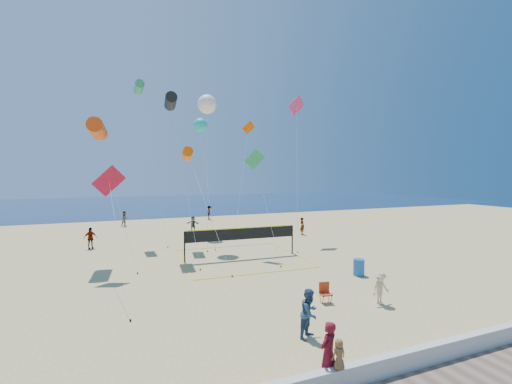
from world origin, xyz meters
name	(u,v)px	position (x,y,z in m)	size (l,w,h in m)	color
ground	(286,341)	(0.00, 0.00, 0.00)	(120.00, 120.00, 0.00)	#D2BC76
ocean	(148,204)	(0.00, 62.00, 0.01)	(140.00, 50.00, 0.03)	navy
seawall	(334,379)	(0.00, -3.00, 0.30)	(32.00, 0.30, 0.60)	silver
woman	(328,353)	(-0.01, -2.70, 0.91)	(0.67, 0.44, 1.83)	maroon
toddler	(339,354)	(0.10, -3.07, 1.03)	(0.42, 0.27, 0.86)	brown
bystander_a	(310,313)	(0.96, -0.04, 0.91)	(0.88, 0.69, 1.82)	navy
bystander_b	(381,288)	(5.69, 1.52, 0.76)	(0.99, 0.57, 1.53)	#D6B98E
far_person_0	(90,238)	(-7.77, 19.71, 0.87)	(1.02, 0.42, 1.74)	gray
far_person_1	(193,224)	(1.72, 25.28, 0.78)	(1.44, 0.46, 1.55)	gray
far_person_2	(302,226)	(11.42, 18.95, 0.86)	(0.63, 0.41, 1.72)	gray
far_person_3	(125,219)	(-4.97, 31.35, 0.88)	(0.86, 0.67, 1.76)	gray
far_person_4	(209,213)	(5.62, 33.63, 0.92)	(1.19, 0.68, 1.84)	gray
camp_chair	(325,291)	(3.42, 2.68, 0.53)	(0.58, 0.70, 1.05)	#AB2E13
trash_barrel	(359,267)	(7.71, 5.60, 0.49)	(0.65, 0.65, 0.98)	#1A57A9
volleyball_net	(241,237)	(2.60, 12.21, 1.50)	(8.60, 8.45, 2.22)	black
kite_0	(97,129)	(-6.82, 15.00, 9.13)	(2.92, 5.52, 9.82)	#D8430C
kite_1	(171,101)	(-1.79, 15.71, 11.52)	(1.47, 6.62, 12.10)	black
kite_2	(187,154)	(-0.25, 17.40, 7.72)	(1.41, 10.37, 8.28)	#F35801
kite_3	(110,185)	(-6.04, 11.16, 5.43)	(1.94, 7.78, 6.62)	red
kite_4	(256,164)	(3.96, 12.80, 6.80)	(1.35, 4.59, 7.98)	#2B9757
kite_5	(296,111)	(9.68, 17.08, 11.79)	(3.65, 5.48, 13.36)	#E33971
kite_6	(207,104)	(1.47, 17.61, 11.91)	(1.99, 3.59, 12.71)	white
kite_7	(201,125)	(2.14, 23.04, 10.92)	(1.83, 8.67, 11.62)	#19B7BA
kite_8	(139,87)	(-3.70, 21.55, 13.74)	(2.29, 4.87, 14.27)	#2B9757
kite_9	(248,134)	(7.89, 25.01, 10.50)	(4.81, 6.82, 12.09)	#F35801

